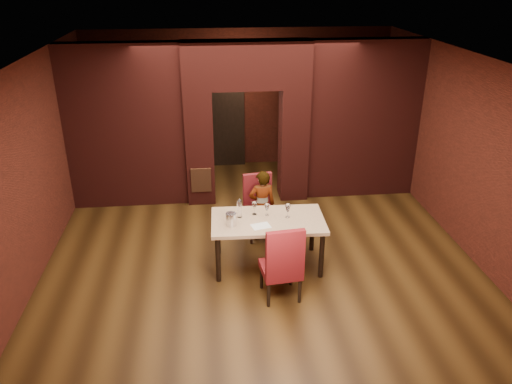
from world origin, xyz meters
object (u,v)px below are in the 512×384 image
at_px(person_seated, 262,205).
at_px(wine_glass_a, 254,208).
at_px(chair_far, 260,208).
at_px(wine_bucket, 231,219).
at_px(wine_glass_b, 267,210).
at_px(wine_glass_c, 288,211).
at_px(water_bottle, 239,208).
at_px(potted_plant, 296,225).
at_px(dining_table, 268,242).
at_px(chair_near, 281,260).

bearing_deg(person_seated, wine_glass_a, 67.39).
distance_m(chair_far, wine_bucket, 1.27).
bearing_deg(wine_glass_b, chair_far, 91.00).
relative_size(wine_glass_a, wine_glass_c, 0.95).
distance_m(wine_bucket, water_bottle, 0.30).
distance_m(chair_far, potted_plant, 0.75).
xyz_separation_m(person_seated, water_bottle, (-0.45, -0.75, 0.34)).
relative_size(chair_far, person_seated, 0.88).
height_order(dining_table, chair_far, chair_far).
relative_size(wine_glass_c, potted_plant, 0.60).
relative_size(dining_table, wine_glass_c, 8.02).
height_order(chair_far, wine_bucket, chair_far).
height_order(dining_table, wine_glass_b, wine_glass_b).
bearing_deg(person_seated, wine_glass_b, 83.46).
bearing_deg(dining_table, wine_glass_a, 136.06).
xyz_separation_m(wine_bucket, water_bottle, (0.15, 0.25, 0.05)).
height_order(chair_near, person_seated, person_seated).
distance_m(chair_near, potted_plant, 1.93).
bearing_deg(wine_glass_b, wine_bucket, -154.61).
relative_size(chair_far, water_bottle, 3.69).
distance_m(chair_far, wine_glass_b, 0.87).
bearing_deg(person_seated, wine_glass_c, 104.23).
height_order(person_seated, wine_glass_c, person_seated).
relative_size(dining_table, chair_near, 1.47).
bearing_deg(chair_far, water_bottle, -125.95).
distance_m(dining_table, wine_glass_a, 0.59).
height_order(dining_table, water_bottle, water_bottle).
bearing_deg(wine_glass_c, chair_near, -105.06).
xyz_separation_m(chair_near, wine_glass_c, (0.24, 0.89, 0.34)).
height_order(chair_far, water_bottle, water_bottle).
height_order(dining_table, wine_glass_c, wine_glass_c).
bearing_deg(potted_plant, wine_glass_a, -137.52).
bearing_deg(chair_near, wine_bucket, -53.14).
height_order(chair_near, water_bottle, chair_near).
height_order(wine_glass_a, potted_plant, wine_glass_a).
bearing_deg(potted_plant, wine_glass_c, -109.26).
relative_size(dining_table, wine_glass_a, 8.43).
height_order(chair_far, wine_glass_a, chair_far).
distance_m(water_bottle, potted_plant, 1.58).
relative_size(chair_near, wine_glass_c, 5.45).
bearing_deg(wine_bucket, wine_glass_a, 39.87).
bearing_deg(wine_bucket, chair_near, -47.11).
xyz_separation_m(dining_table, chair_near, (0.08, -0.84, 0.19)).
xyz_separation_m(dining_table, wine_glass_c, (0.32, 0.04, 0.53)).
xyz_separation_m(chair_far, wine_glass_c, (0.33, -0.90, 0.37)).
height_order(chair_far, potted_plant, chair_far).
height_order(dining_table, wine_bucket, wine_bucket).
xyz_separation_m(dining_table, person_seated, (0.01, 0.88, 0.23)).
relative_size(wine_glass_a, wine_glass_b, 1.10).
relative_size(person_seated, wine_glass_c, 5.85).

